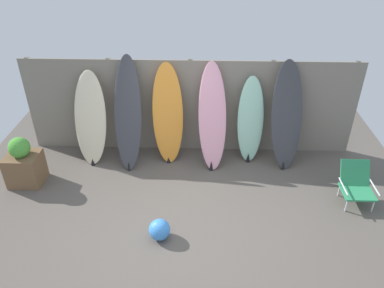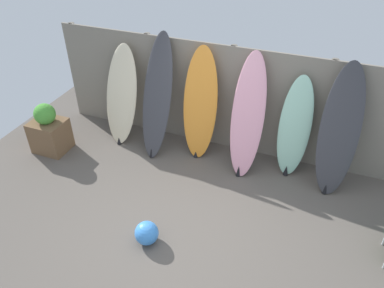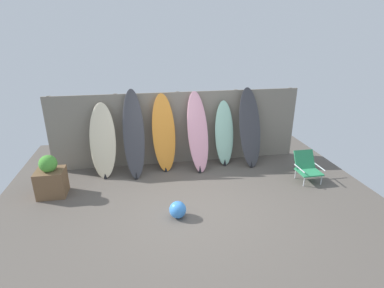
# 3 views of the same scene
# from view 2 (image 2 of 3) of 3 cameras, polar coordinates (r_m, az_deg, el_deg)

# --- Properties ---
(ground) EXTENTS (7.68, 7.68, 0.00)m
(ground) POSITION_cam_2_polar(r_m,az_deg,el_deg) (5.16, -1.20, -12.39)
(ground) COLOR #5B544C
(fence_back) EXTENTS (6.08, 0.11, 1.80)m
(fence_back) POSITION_cam_2_polar(r_m,az_deg,el_deg) (6.11, 5.81, 6.75)
(fence_back) COLOR gray
(fence_back) RESTS_ON ground
(surfboard_cream_0) EXTENTS (0.59, 0.61, 1.67)m
(surfboard_cream_0) POSITION_cam_2_polar(r_m,az_deg,el_deg) (6.45, -10.70, 7.22)
(surfboard_cream_0) COLOR beige
(surfboard_cream_0) RESTS_ON ground
(surfboard_charcoal_1) EXTENTS (0.49, 0.80, 1.94)m
(surfboard_charcoal_1) POSITION_cam_2_polar(r_m,az_deg,el_deg) (6.04, -5.34, 7.03)
(surfboard_charcoal_1) COLOR #38383D
(surfboard_charcoal_1) RESTS_ON ground
(surfboard_orange_2) EXTENTS (0.59, 0.50, 1.82)m
(surfboard_orange_2) POSITION_cam_2_polar(r_m,az_deg,el_deg) (5.92, 1.25, 5.92)
(surfboard_orange_2) COLOR orange
(surfboard_orange_2) RESTS_ON ground
(surfboard_pink_3) EXTENTS (0.56, 0.76, 1.85)m
(surfboard_pink_3) POSITION_cam_2_polar(r_m,az_deg,el_deg) (5.66, 8.49, 4.08)
(surfboard_pink_3) COLOR pink
(surfboard_pink_3) RESTS_ON ground
(surfboard_seafoam_4) EXTENTS (0.50, 0.41, 1.59)m
(surfboard_seafoam_4) POSITION_cam_2_polar(r_m,az_deg,el_deg) (5.77, 15.36, 2.31)
(surfboard_seafoam_4) COLOR #9ED6BC
(surfboard_seafoam_4) RESTS_ON ground
(surfboard_charcoal_5) EXTENTS (0.61, 0.69, 1.89)m
(surfboard_charcoal_5) POSITION_cam_2_polar(r_m,az_deg,el_deg) (5.62, 21.54, 1.70)
(surfboard_charcoal_5) COLOR #38383D
(surfboard_charcoal_5) RESTS_ON ground
(planter_box) EXTENTS (0.55, 0.48, 0.87)m
(planter_box) POSITION_cam_2_polar(r_m,az_deg,el_deg) (6.69, -20.93, 1.87)
(planter_box) COLOR brown
(planter_box) RESTS_ON ground
(beach_ball) EXTENTS (0.31, 0.31, 0.31)m
(beach_ball) POSITION_cam_2_polar(r_m,az_deg,el_deg) (4.91, -6.93, -13.32)
(beach_ball) COLOR #3F8CE5
(beach_ball) RESTS_ON ground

